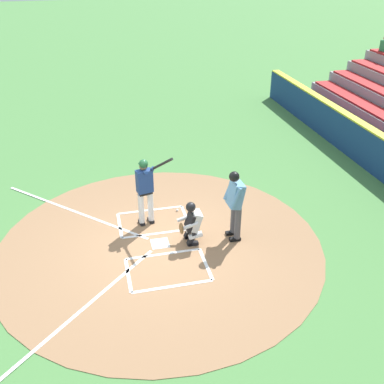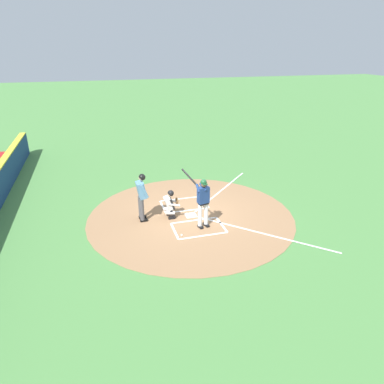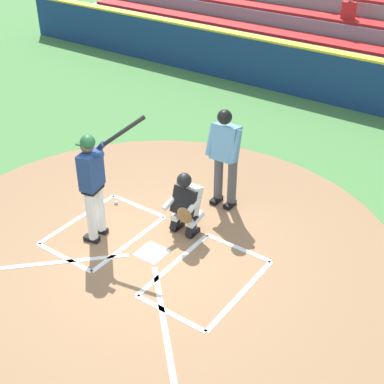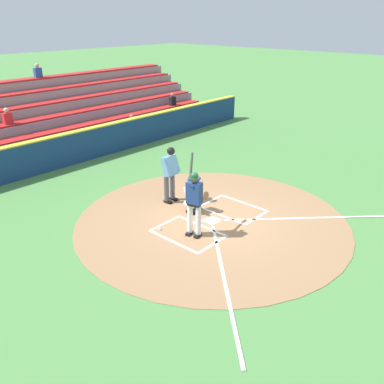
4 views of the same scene
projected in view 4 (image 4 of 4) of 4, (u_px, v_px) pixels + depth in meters
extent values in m
plane|color=#4C8442|center=(212.00, 221.00, 12.07)|extent=(120.00, 120.00, 0.00)
cylinder|color=#99704C|center=(212.00, 221.00, 12.07)|extent=(8.00, 8.00, 0.01)
cube|color=white|center=(212.00, 220.00, 12.06)|extent=(0.44, 0.44, 0.01)
cube|color=white|center=(211.00, 201.00, 13.33)|extent=(1.20, 0.08, 0.01)
cube|color=white|center=(257.00, 218.00, 12.23)|extent=(1.20, 0.08, 0.01)
cube|color=white|center=(221.00, 215.00, 12.37)|extent=(0.08, 1.80, 0.01)
cube|color=white|center=(244.00, 203.00, 13.19)|extent=(0.08, 1.80, 0.01)
cube|color=white|center=(165.00, 223.00, 11.90)|extent=(1.20, 0.08, 0.01)
cube|color=white|center=(213.00, 244.00, 10.79)|extent=(1.20, 0.08, 0.01)
cube|color=white|center=(202.00, 226.00, 11.75)|extent=(0.08, 1.80, 0.01)
cube|color=white|center=(173.00, 241.00, 10.94)|extent=(0.08, 1.80, 0.01)
cube|color=white|center=(224.00, 280.00, 9.34)|extent=(3.73, 3.73, 0.01)
cube|color=white|center=(310.00, 218.00, 12.21)|extent=(3.73, 3.73, 0.01)
cylinder|color=white|center=(198.00, 220.00, 11.02)|extent=(0.15, 0.15, 0.84)
cube|color=black|center=(198.00, 236.00, 11.17)|extent=(0.28, 0.17, 0.09)
cylinder|color=white|center=(190.00, 218.00, 11.14)|extent=(0.15, 0.15, 0.84)
cube|color=black|center=(189.00, 233.00, 11.29)|extent=(0.28, 0.17, 0.09)
cube|color=black|center=(194.00, 204.00, 10.89)|extent=(0.29, 0.38, 0.10)
cube|color=navy|center=(194.00, 193.00, 10.77)|extent=(0.32, 0.44, 0.60)
sphere|color=brown|center=(194.00, 179.00, 10.59)|extent=(0.21, 0.21, 0.21)
sphere|color=#1E512D|center=(194.00, 176.00, 10.57)|extent=(0.23, 0.23, 0.23)
cube|color=#1E512D|center=(192.00, 179.00, 10.50)|extent=(0.14, 0.19, 0.02)
cylinder|color=navy|center=(196.00, 183.00, 10.69)|extent=(0.44, 0.18, 0.21)
cylinder|color=navy|center=(189.00, 181.00, 10.78)|extent=(0.28, 0.14, 0.29)
cylinder|color=black|center=(191.00, 166.00, 11.01)|extent=(0.62, 0.49, 0.53)
cylinder|color=black|center=(190.00, 179.00, 10.79)|extent=(0.10, 0.11, 0.08)
cube|color=black|center=(197.00, 209.00, 12.70)|extent=(0.12, 0.26, 0.09)
cube|color=black|center=(198.00, 205.00, 12.61)|extent=(0.12, 0.24, 0.37)
cylinder|color=silver|center=(196.00, 202.00, 12.64)|extent=(0.15, 0.36, 0.21)
cube|color=black|center=(190.00, 212.00, 12.48)|extent=(0.12, 0.26, 0.09)
cube|color=black|center=(191.00, 208.00, 12.39)|extent=(0.12, 0.24, 0.37)
cylinder|color=silver|center=(189.00, 205.00, 12.42)|extent=(0.15, 0.36, 0.21)
cube|color=silver|center=(192.00, 193.00, 12.40)|extent=(0.40, 0.36, 0.52)
cube|color=black|center=(195.00, 194.00, 12.33)|extent=(0.42, 0.22, 0.46)
sphere|color=tan|center=(194.00, 182.00, 12.21)|extent=(0.21, 0.21, 0.21)
sphere|color=black|center=(194.00, 182.00, 12.19)|extent=(0.24, 0.24, 0.24)
cylinder|color=silver|center=(201.00, 193.00, 12.44)|extent=(0.09, 0.45, 0.20)
cylinder|color=silver|center=(192.00, 197.00, 12.17)|extent=(0.09, 0.45, 0.20)
ellipsoid|color=brown|center=(206.00, 196.00, 12.33)|extent=(0.28, 0.10, 0.28)
cylinder|color=#4C4C51|center=(172.00, 186.00, 13.23)|extent=(0.16, 0.16, 0.86)
cube|color=black|center=(174.00, 199.00, 13.39)|extent=(0.14, 0.29, 0.09)
cylinder|color=#4C4C51|center=(166.00, 188.00, 13.03)|extent=(0.16, 0.16, 0.86)
cube|color=black|center=(168.00, 202.00, 13.19)|extent=(0.14, 0.29, 0.09)
cube|color=#5B8EB7|center=(170.00, 166.00, 12.81)|extent=(0.46, 0.38, 0.66)
sphere|color=tan|center=(170.00, 152.00, 12.60)|extent=(0.22, 0.22, 0.22)
sphere|color=black|center=(171.00, 151.00, 12.58)|extent=(0.25, 0.25, 0.25)
cylinder|color=#5B8EB7|center=(177.00, 163.00, 12.92)|extent=(0.11, 0.29, 0.56)
cylinder|color=#5B8EB7|center=(166.00, 167.00, 12.58)|extent=(0.11, 0.29, 0.56)
sphere|color=white|center=(160.00, 229.00, 11.52)|extent=(0.07, 0.07, 0.07)
cube|color=navy|center=(68.00, 150.00, 16.41)|extent=(22.00, 0.36, 1.25)
cube|color=yellow|center=(66.00, 134.00, 16.15)|extent=(22.00, 0.32, 0.06)
cube|color=gray|center=(56.00, 154.00, 17.20)|extent=(20.00, 0.85, 0.45)
cube|color=red|center=(55.00, 148.00, 17.09)|extent=(19.60, 0.72, 0.08)
cube|color=gray|center=(45.00, 145.00, 17.63)|extent=(20.00, 0.85, 0.90)
cube|color=red|center=(43.00, 134.00, 17.43)|extent=(19.60, 0.72, 0.08)
cube|color=gray|center=(34.00, 136.00, 18.06)|extent=(20.00, 0.85, 1.35)
cube|color=red|center=(31.00, 120.00, 17.78)|extent=(19.60, 0.72, 0.08)
cube|color=gray|center=(24.00, 128.00, 18.49)|extent=(20.00, 0.85, 1.80)
cube|color=red|center=(20.00, 107.00, 18.12)|extent=(19.60, 0.72, 0.08)
cube|color=gray|center=(14.00, 120.00, 18.92)|extent=(20.00, 0.85, 2.25)
cube|color=red|center=(9.00, 95.00, 18.46)|extent=(19.60, 0.72, 0.08)
cube|color=gray|center=(5.00, 113.00, 19.35)|extent=(20.00, 0.85, 2.70)
cube|color=black|center=(172.00, 101.00, 22.68)|extent=(0.36, 0.22, 0.46)
sphere|color=#9E7051|center=(172.00, 95.00, 22.54)|extent=(0.20, 0.20, 0.20)
cube|color=#284C9E|center=(132.00, 123.00, 19.82)|extent=(0.36, 0.22, 0.46)
sphere|color=#9E7051|center=(132.00, 117.00, 19.68)|extent=(0.20, 0.20, 0.20)
cube|color=#284C9E|center=(38.00, 73.00, 19.99)|extent=(0.36, 0.22, 0.46)
sphere|color=tan|center=(37.00, 65.00, 19.86)|extent=(0.20, 0.20, 0.20)
cube|color=red|center=(8.00, 118.00, 16.93)|extent=(0.36, 0.22, 0.46)
sphere|color=beige|center=(6.00, 110.00, 16.79)|extent=(0.20, 0.20, 0.20)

